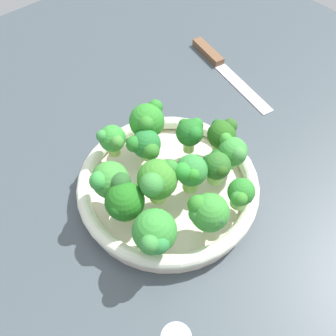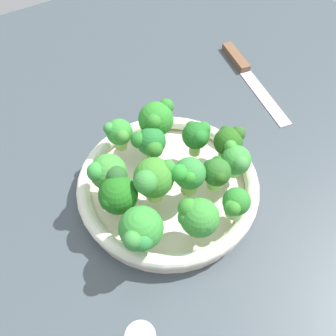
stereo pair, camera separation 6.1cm
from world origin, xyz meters
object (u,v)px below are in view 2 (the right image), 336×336
Objects in this scene: broccoli_floret_0 at (236,160)px; broccoli_floret_11 at (197,136)px; broccoli_floret_13 at (150,143)px; broccoli_floret_8 at (198,217)px; knife at (246,71)px; broccoli_floret_3 at (119,133)px; broccoli_floret_12 at (217,173)px; broccoli_floret_9 at (140,231)px; broccoli_floret_1 at (229,141)px; broccoli_floret_4 at (188,175)px; broccoli_floret_5 at (153,179)px; bowl at (168,187)px; broccoli_floret_7 at (107,171)px; broccoli_floret_6 at (157,119)px; broccoli_floret_10 at (117,194)px; broccoli_floret_2 at (236,204)px.

broccoli_floret_11 is (2.83, -6.87, 0.87)cm from broccoli_floret_0.
broccoli_floret_11 is 1.14× the size of broccoli_floret_13.
broccoli_floret_8 is 43.35cm from knife.
broccoli_floret_3 is 17.28cm from broccoli_floret_12.
broccoli_floret_1 is at bearing -160.47° from broccoli_floret_9.
broccoli_floret_9 is 48.30cm from knife.
broccoli_floret_5 is at bearing -19.03° from broccoli_floret_4.
broccoli_floret_1 is 17.92cm from broccoli_floret_3.
broccoli_floret_12 is at bearing 139.83° from bowl.
broccoli_floret_12 is (-14.36, 8.13, -1.10)cm from broccoli_floret_7.
broccoli_floret_12 is 0.99× the size of broccoli_floret_13.
broccoli_floret_6 is at bearing -98.38° from broccoli_floret_4.
broccoli_floret_4 is 7.18cm from broccoli_floret_8.
broccoli_floret_8 is at bearing 104.89° from broccoli_floret_5.
broccoli_floret_8 reaches higher than broccoli_floret_1.
broccoli_floret_10 is (0.40, 4.16, -0.38)cm from broccoli_floret_7.
broccoli_floret_8 is (-7.34, 13.37, -0.59)cm from broccoli_floret_7.
broccoli_floret_11 is 0.24× the size of knife.
broccoli_floret_6 is (6.47, -13.42, 0.89)cm from broccoli_floret_0.
bowl is at bearing -97.41° from broccoli_floret_8.
bowl is 1.11× the size of knife.
broccoli_floret_5 is 12.63cm from broccoli_floret_6.
knife is (-25.02, -23.02, -6.81)cm from broccoli_floret_12.
broccoli_floret_10 reaches higher than bowl.
broccoli_floret_4 is 12.08cm from broccoli_floret_7.
broccoli_floret_2 is 12.47cm from broccoli_floret_5.
broccoli_floret_3 is (14.49, -10.55, 0.32)cm from broccoli_floret_1.
broccoli_floret_5 is 1.15× the size of broccoli_floret_9.
broccoli_floret_1 is at bearing -179.47° from broccoli_floret_10.
broccoli_floret_12 is at bearing 4.99° from broccoli_floret_0.
broccoli_floret_7 is at bearing -95.49° from broccoli_floret_10.
broccoli_floret_6 reaches higher than broccoli_floret_13.
broccoli_floret_13 is at bearing 129.16° from broccoli_floret_3.
broccoli_floret_0 is 14.92cm from broccoli_floret_6.
broccoli_floret_0 is 3.98cm from broccoli_floret_12.
broccoli_floret_2 is 39.19cm from knife.
broccoli_floret_11 reaches higher than knife.
broccoli_floret_2 is 14.52cm from broccoli_floret_9.
broccoli_floret_1 is 20.21cm from broccoli_floret_7.
broccoli_floret_6 is at bearing -50.50° from broccoli_floret_1.
broccoli_floret_3 is 12.67cm from broccoli_floret_11.
broccoli_floret_8 is at bearing 41.41° from knife.
broccoli_floret_2 is (-5.01, 10.64, 4.99)cm from bowl.
broccoli_floret_10 is (7.74, -9.21, 0.22)cm from broccoli_floret_8.
broccoli_floret_8 is (1.31, 10.06, 5.81)cm from bowl.
broccoli_floret_1 is 0.99× the size of broccoli_floret_3.
broccoli_floret_9 is at bearing 71.73° from broccoli_floret_3.
broccoli_floret_1 is at bearing -142.96° from broccoli_floret_8.
broccoli_floret_0 is 0.87× the size of broccoli_floret_8.
broccoli_floret_9 reaches higher than broccoli_floret_3.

